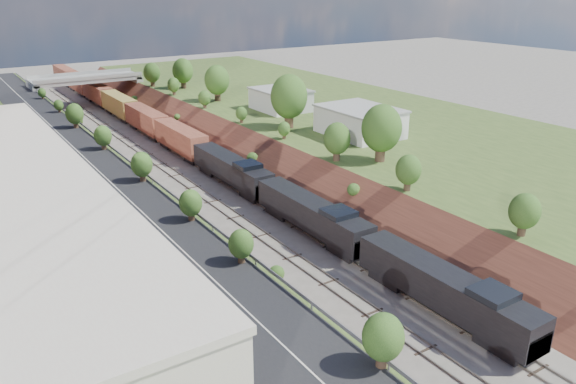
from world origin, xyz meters
The scene contains 14 objects.
platform_right centered at (33.00, 60.00, 2.50)m, with size 44.00×180.00×5.00m, color #3B5322.
embankment_left centered at (-11.00, 60.00, 0.00)m, with size 7.07×180.00×7.07m, color brown.
embankment_right centered at (11.00, 60.00, 0.00)m, with size 7.07×180.00×7.07m, color brown.
rail_left_track centered at (-2.60, 60.00, 0.09)m, with size 1.58×180.00×0.18m, color gray.
rail_right_track centered at (2.60, 60.00, 0.09)m, with size 1.58×180.00×0.18m, color gray.
road centered at (-15.50, 60.00, 5.05)m, with size 8.00×180.00×0.10m, color black.
guardrail centered at (-11.40, 59.80, 5.55)m, with size 0.10×171.00×0.70m.
commercial_building centered at (-28.00, 38.00, 8.51)m, with size 14.30×62.30×7.00m.
overpass centered at (0.00, 122.00, 4.92)m, with size 24.50×8.30×7.40m.
white_building_near centered at (23.50, 52.00, 7.00)m, with size 9.00×12.00×4.00m, color silver.
white_building_far centered at (23.00, 74.00, 6.80)m, with size 8.00×10.00×3.60m, color silver.
tree_right_large centered at (17.00, 40.00, 9.38)m, with size 5.25×5.25×7.61m.
tree_left_crest centered at (-11.80, 20.00, 7.04)m, with size 2.45×2.45×3.55m.
freight_train centered at (2.60, 88.30, 2.66)m, with size 3.13×159.01×4.65m.
Camera 1 is at (-31.93, -12.89, 27.21)m, focal length 35.00 mm.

